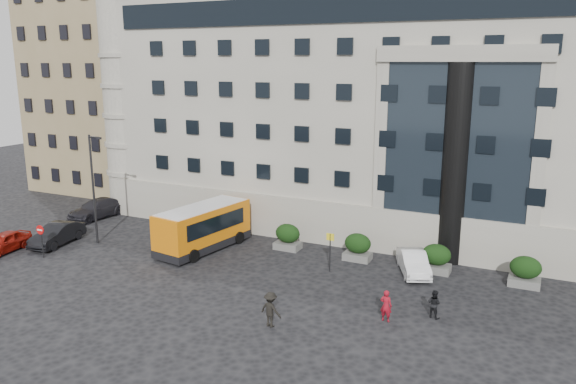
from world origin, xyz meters
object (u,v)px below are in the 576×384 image
(street_lamp, at_px, (94,185))
(parked_car_d, at_px, (203,196))
(hedge_a, at_px, (225,227))
(white_taxi, at_px, (413,262))
(no_entry_sign, at_px, (41,235))
(red_truck, at_px, (212,184))
(parked_car_c, at_px, (97,209))
(hedge_c, at_px, (358,247))
(parked_car_a, at_px, (3,242))
(parked_car_b, at_px, (57,234))
(pedestrian_a, at_px, (386,306))
(pedestrian_c, at_px, (271,309))
(pedestrian_b, at_px, (434,304))
(hedge_e, at_px, (525,271))
(hedge_b, at_px, (288,236))
(hedge_d, at_px, (436,258))
(minibus, at_px, (203,226))
(bus_stop_sign, at_px, (330,246))

(street_lamp, relative_size, parked_car_d, 1.47)
(hedge_a, bearing_deg, white_taxi, -3.19)
(hedge_a, xyz_separation_m, no_entry_sign, (-9.00, -8.84, 0.72))
(red_truck, height_order, white_taxi, red_truck)
(parked_car_c, bearing_deg, hedge_c, 4.65)
(parked_car_a, xyz_separation_m, parked_car_c, (-0.55, 9.52, 0.07))
(parked_car_b, bearing_deg, hedge_a, 22.05)
(pedestrian_a, bearing_deg, pedestrian_c, 35.90)
(white_taxi, relative_size, pedestrian_b, 2.87)
(hedge_c, relative_size, pedestrian_b, 1.21)
(hedge_e, xyz_separation_m, white_taxi, (-6.45, -0.80, -0.21))
(no_entry_sign, bearing_deg, parked_car_c, 113.44)
(hedge_b, distance_m, parked_car_b, 16.81)
(hedge_b, height_order, no_entry_sign, no_entry_sign)
(red_truck, relative_size, white_taxi, 1.22)
(pedestrian_c, bearing_deg, parked_car_b, -3.40)
(hedge_e, height_order, red_truck, red_truck)
(hedge_a, distance_m, hedge_d, 15.60)
(hedge_e, relative_size, white_taxi, 0.42)
(hedge_b, relative_size, hedge_d, 1.00)
(minibus, bearing_deg, hedge_d, 18.22)
(parked_car_c, xyz_separation_m, pedestrian_b, (29.77, -6.96, -0.02))
(parked_car_c, bearing_deg, hedge_e, 4.94)
(red_truck, bearing_deg, parked_car_d, -84.16)
(parked_car_c, bearing_deg, bus_stop_sign, -2.47)
(no_entry_sign, relative_size, pedestrian_c, 1.27)
(hedge_a, xyz_separation_m, hedge_b, (5.20, 0.00, 0.00))
(red_truck, xyz_separation_m, parked_car_d, (0.55, -2.38, -0.64))
(parked_car_d, bearing_deg, pedestrian_b, -40.36)
(hedge_b, bearing_deg, hedge_a, 180.00)
(hedge_a, xyz_separation_m, street_lamp, (-7.94, -4.80, 3.44))
(hedge_e, relative_size, pedestrian_c, 1.00)
(pedestrian_b, distance_m, pedestrian_c, 8.53)
(hedge_d, bearing_deg, hedge_e, 0.00)
(street_lamp, height_order, parked_car_c, street_lamp)
(hedge_c, xyz_separation_m, white_taxi, (3.95, -0.80, -0.21))
(hedge_b, relative_size, hedge_e, 1.00)
(hedge_e, xyz_separation_m, pedestrian_b, (-4.03, -6.57, -0.17))
(hedge_d, distance_m, pedestrian_a, 8.12)
(hedge_a, bearing_deg, bus_stop_sign, -16.42)
(parked_car_c, distance_m, parked_car_d, 9.55)
(red_truck, distance_m, pedestrian_c, 27.96)
(hedge_c, height_order, parked_car_a, hedge_c)
(no_entry_sign, distance_m, white_taxi, 24.71)
(hedge_d, bearing_deg, pedestrian_c, -118.46)
(hedge_c, distance_m, pedestrian_c, 11.17)
(hedge_d, distance_m, red_truck, 25.91)
(minibus, height_order, pedestrian_c, minibus)
(hedge_d, height_order, parked_car_d, hedge_d)
(pedestrian_b, relative_size, pedestrian_c, 0.83)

